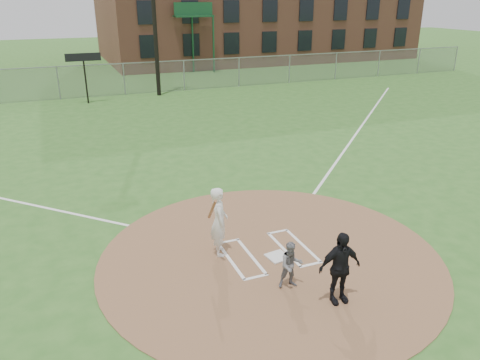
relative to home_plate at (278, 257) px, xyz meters
name	(u,v)px	position (x,y,z in m)	size (l,w,h in m)	color
ground	(270,256)	(-0.13, 0.14, -0.04)	(140.00, 140.00, 0.00)	#2F6021
dirt_circle	(270,256)	(-0.13, 0.14, -0.03)	(8.40, 8.40, 0.02)	#885F40
home_plate	(278,257)	(0.00, 0.00, 0.00)	(0.50, 0.50, 0.03)	silver
foul_line_first	(359,130)	(8.87, 9.14, -0.03)	(0.10, 24.00, 0.01)	white
catcher	(291,265)	(-0.29, -1.21, 0.53)	(0.53, 0.41, 1.09)	slate
umpire	(340,268)	(0.38, -2.04, 0.78)	(0.94, 0.39, 1.60)	black
batters_boxes	(268,252)	(-0.13, 0.29, -0.01)	(2.08, 1.88, 0.01)	white
batter_at_plate	(219,221)	(-1.25, 0.73, 0.87)	(0.61, 1.06, 1.78)	white
outfield_fence	(124,79)	(-0.13, 22.14, 0.98)	(56.08, 0.08, 2.03)	slate
scoreboard_sign	(84,63)	(-2.63, 20.34, 2.35)	(2.00, 0.10, 2.93)	black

